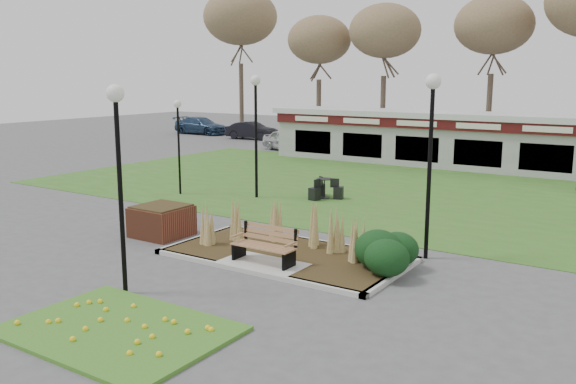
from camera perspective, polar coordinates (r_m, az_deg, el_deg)
The scene contains 16 objects.
ground at distance 15.51m, azimuth -2.64°, elevation -7.22°, with size 100.00×100.00×0.00m, color #515154.
lawn at distance 25.89m, azimuth 13.14°, elevation -0.12°, with size 34.00×16.00×0.02m, color #35631F.
flower_bed at distance 12.30m, azimuth -15.62°, elevation -12.21°, with size 4.20×3.00×0.16m.
planting_bed at distance 15.83m, azimuth 4.00°, elevation -5.47°, with size 6.75×3.40×1.27m.
park_bench at distance 15.53m, azimuth -2.12°, elevation -4.92°, with size 1.70×0.66×0.93m.
brick_planter at distance 18.89m, azimuth -11.73°, elevation -2.64°, with size 1.50×1.50×0.95m.
food_pavilion at distance 33.21m, azimuth 18.06°, elevation 4.55°, with size 24.60×3.40×2.90m.
tree_backdrop at distance 41.00m, azimuth 21.76°, elevation 15.07°, with size 47.24×5.24×10.36m.
lamp_post_near_left at distance 13.58m, azimuth -15.64°, elevation 4.40°, with size 0.38×0.38×4.63m.
lamp_post_near_right at distance 16.14m, azimuth 13.27°, elevation 6.07°, with size 0.40×0.40×4.86m.
lamp_post_mid_left at distance 25.07m, azimuth -10.24°, elevation 6.10°, with size 0.32×0.32×3.85m.
lamp_post_far_left at distance 23.96m, azimuth -3.04°, elevation 7.74°, with size 0.40×0.40×4.82m.
bistro_set_b at distance 24.19m, azimuth 3.41°, elevation 0.04°, with size 1.45×1.40×0.78m.
car_silver at distance 39.63m, azimuth -0.04°, elevation 4.84°, with size 1.58×3.92×1.34m, color #B8B8BD.
car_black at distance 46.94m, azimuth -3.41°, elevation 5.76°, with size 1.41×4.05×1.33m, color black.
car_blue at distance 51.52m, azimuth -8.15°, elevation 6.16°, with size 1.98×4.86×1.41m, color navy.
Camera 1 is at (8.68, -11.91, 4.80)m, focal length 38.00 mm.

